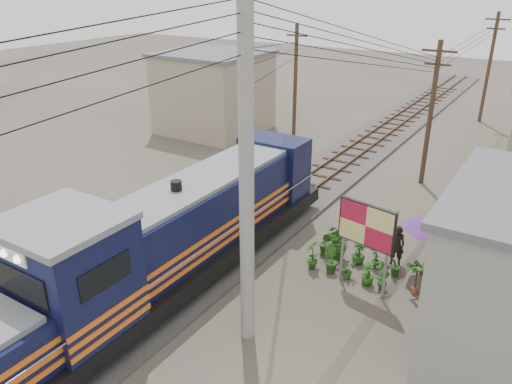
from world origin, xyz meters
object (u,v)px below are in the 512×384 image
Objects in this scene: billboard at (366,228)px; market_umbrella at (434,223)px; locomotive at (167,242)px; vendor at (397,245)px.

billboard is 1.19× the size of market_umbrella.
locomotive is at bearing -142.02° from market_umbrella.
billboard is 2.64m from market_umbrella.
market_umbrella is at bearing 151.90° from vendor.
locomotive reaches higher than vendor.
locomotive is 8.89m from market_umbrella.
billboard is at bearing -128.14° from market_umbrella.
locomotive is 8.11m from vendor.
billboard reaches higher than vendor.
vendor is at bearing 88.22° from billboard.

